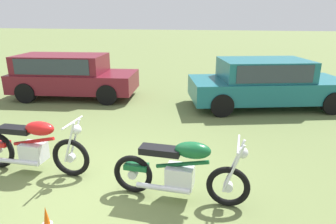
# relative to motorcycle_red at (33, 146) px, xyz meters

# --- Properties ---
(ground_plane) EXTENTS (120.00, 120.00, 0.00)m
(ground_plane) POSITION_rel_motorcycle_red_xyz_m (1.27, -0.33, -0.48)
(ground_plane) COLOR olive
(motorcycle_red) EXTENTS (2.12, 0.64, 1.02)m
(motorcycle_red) POSITION_rel_motorcycle_red_xyz_m (0.00, 0.00, 0.00)
(motorcycle_red) COLOR black
(motorcycle_red) RESTS_ON ground
(motorcycle_green) EXTENTS (2.06, 0.64, 1.02)m
(motorcycle_green) POSITION_rel_motorcycle_red_xyz_m (2.64, -0.27, -0.00)
(motorcycle_green) COLOR black
(motorcycle_green) RESTS_ON ground
(car_burgundy) EXTENTS (4.22, 2.23, 1.43)m
(car_burgundy) POSITION_rel_motorcycle_red_xyz_m (-2.09, 4.81, 0.35)
(car_burgundy) COLOR maroon
(car_burgundy) RESTS_ON ground
(car_teal) EXTENTS (4.88, 3.05, 1.43)m
(car_teal) POSITION_rel_motorcycle_red_xyz_m (4.24, 5.07, 0.32)
(car_teal) COLOR #19606B
(car_teal) RESTS_ON ground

